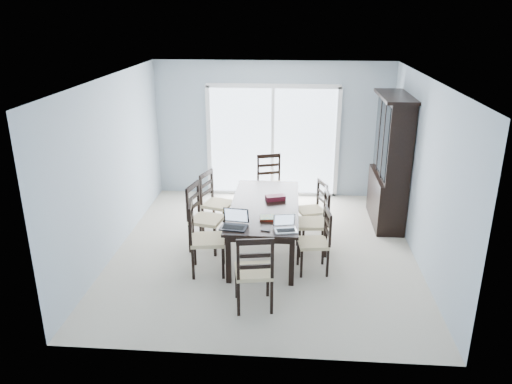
% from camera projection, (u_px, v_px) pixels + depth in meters
% --- Properties ---
extents(floor, '(5.00, 5.00, 0.00)m').
position_uv_depth(floor, '(264.00, 250.00, 7.67)').
color(floor, beige).
rests_on(floor, ground).
extents(ceiling, '(5.00, 5.00, 0.00)m').
position_uv_depth(ceiling, '(266.00, 78.00, 6.77)').
color(ceiling, white).
rests_on(ceiling, back_wall).
extents(back_wall, '(4.50, 0.02, 2.60)m').
position_uv_depth(back_wall, '(273.00, 130.00, 9.56)').
color(back_wall, '#9CADBA').
rests_on(back_wall, floor).
extents(wall_left, '(0.02, 5.00, 2.60)m').
position_uv_depth(wall_left, '(113.00, 166.00, 7.38)').
color(wall_left, '#9CADBA').
rests_on(wall_left, floor).
extents(wall_right, '(0.02, 5.00, 2.60)m').
position_uv_depth(wall_right, '(423.00, 173.00, 7.05)').
color(wall_right, '#9CADBA').
rests_on(wall_right, floor).
extents(balcony, '(4.50, 2.00, 0.10)m').
position_uv_depth(balcony, '(274.00, 180.00, 10.96)').
color(balcony, gray).
rests_on(balcony, ground).
extents(railing, '(4.50, 0.06, 1.10)m').
position_uv_depth(railing, '(276.00, 142.00, 11.69)').
color(railing, '#99999E').
rests_on(railing, balcony).
extents(dining_table, '(1.00, 2.20, 0.75)m').
position_uv_depth(dining_table, '(265.00, 209.00, 7.43)').
color(dining_table, black).
rests_on(dining_table, floor).
extents(china_hutch, '(0.50, 1.38, 2.20)m').
position_uv_depth(china_hutch, '(390.00, 163.00, 8.32)').
color(china_hutch, black).
rests_on(china_hutch, floor).
extents(sliding_door, '(2.52, 0.05, 2.18)m').
position_uv_depth(sliding_door, '(273.00, 141.00, 9.61)').
color(sliding_door, silver).
rests_on(sliding_door, floor).
extents(chair_left_near, '(0.52, 0.51, 1.20)m').
position_uv_depth(chair_left_near, '(200.00, 230.00, 6.82)').
color(chair_left_near, black).
rests_on(chair_left_near, floor).
extents(chair_left_mid, '(0.55, 0.54, 1.19)m').
position_uv_depth(chair_left_mid, '(201.00, 210.00, 7.53)').
color(chair_left_mid, black).
rests_on(chair_left_mid, floor).
extents(chair_left_far, '(0.56, 0.55, 1.15)m').
position_uv_depth(chair_left_far, '(213.00, 195.00, 8.18)').
color(chair_left_far, black).
rests_on(chair_left_far, floor).
extents(chair_right_near, '(0.46, 0.45, 1.06)m').
position_uv_depth(chair_right_near, '(320.00, 234.00, 6.87)').
color(chair_right_near, black).
rests_on(chair_right_near, floor).
extents(chair_right_mid, '(0.47, 0.46, 1.15)m').
position_uv_depth(chair_right_mid, '(319.00, 215.00, 7.42)').
color(chair_right_mid, black).
rests_on(chair_right_mid, floor).
extents(chair_right_far, '(0.51, 0.50, 1.04)m').
position_uv_depth(chair_right_far, '(316.00, 203.00, 8.03)').
color(chair_right_far, black).
rests_on(chair_right_far, floor).
extents(chair_end_near, '(0.51, 0.52, 1.18)m').
position_uv_depth(chair_end_near, '(254.00, 265.00, 5.93)').
color(chair_end_near, black).
rests_on(chair_end_near, floor).
extents(chair_end_far, '(0.56, 0.57, 1.18)m').
position_uv_depth(chair_end_far, '(270.00, 177.00, 9.02)').
color(chair_end_far, black).
rests_on(chair_end_far, floor).
extents(laptop_dark, '(0.38, 0.29, 0.24)m').
position_uv_depth(laptop_dark, '(234.00, 224.00, 6.59)').
color(laptop_dark, black).
rests_on(laptop_dark, dining_table).
extents(laptop_silver, '(0.33, 0.26, 0.20)m').
position_uv_depth(laptop_silver, '(286.00, 228.00, 6.51)').
color(laptop_silver, silver).
rests_on(laptop_silver, dining_table).
extents(book_stack, '(0.25, 0.21, 0.04)m').
position_uv_depth(book_stack, '(268.00, 218.00, 6.88)').
color(book_stack, maroon).
rests_on(book_stack, dining_table).
extents(cell_phone, '(0.13, 0.08, 0.01)m').
position_uv_depth(cell_phone, '(266.00, 230.00, 6.53)').
color(cell_phone, black).
rests_on(cell_phone, dining_table).
extents(game_box, '(0.32, 0.23, 0.07)m').
position_uv_depth(game_box, '(275.00, 198.00, 7.57)').
color(game_box, '#531021').
rests_on(game_box, dining_table).
extents(hot_tub, '(1.92, 1.72, 0.98)m').
position_uv_depth(hot_tub, '(246.00, 155.00, 10.87)').
color(hot_tub, maroon).
rests_on(hot_tub, balcony).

